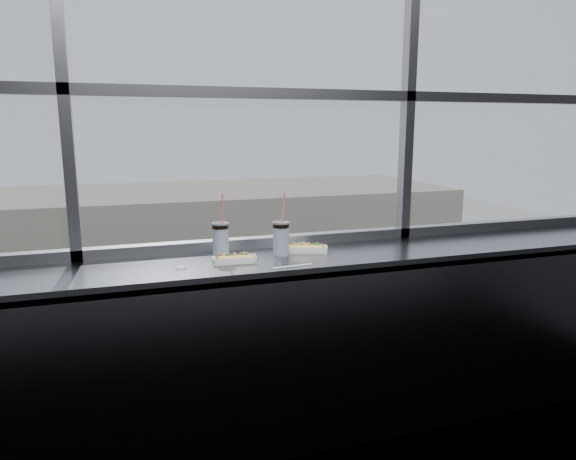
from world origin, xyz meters
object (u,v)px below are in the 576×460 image
object	(u,v)px
wrapper	(180,267)
pedestrian_b	(107,334)
hotdog_tray_left	(235,259)
hotdog_tray_right	(306,248)
loose_straw	(293,266)
soda_cup_right	(281,237)
tree_right	(325,268)
soda_cup_left	(221,238)
pedestrian_a	(63,333)
car_far_b	(206,340)
pedestrian_d	(288,305)
car_far_c	(354,323)
car_near_c	(190,426)
pedestrian_c	(206,310)
tree_center	(181,287)
car_near_d	(296,405)

from	to	relation	value
wrapper	pedestrian_b	size ratio (longest dim) A/B	0.04
wrapper	pedestrian_b	world-z (taller)	wrapper
hotdog_tray_left	pedestrian_b	xyz separation A→B (m)	(-1.85, 27.41, -11.13)
hotdog_tray_right	loose_straw	size ratio (longest dim) A/B	1.20
soda_cup_right	tree_right	distance (m)	31.84
hotdog_tray_right	loose_straw	bearing A→B (deg)	-102.35
soda_cup_left	pedestrian_b	size ratio (longest dim) A/B	0.19
soda_cup_left	pedestrian_a	bearing A→B (deg)	98.54
car_far_b	pedestrian_a	world-z (taller)	car_far_b
pedestrian_d	soda_cup_right	bearing A→B (deg)	161.70
hotdog_tray_right	car_far_c	xyz separation A→B (m)	(12.10, 24.22, -11.08)
car_near_c	pedestrian_c	distance (m)	13.12
pedestrian_d	pedestrian_a	world-z (taller)	pedestrian_d
pedestrian_a	car_far_b	bearing A→B (deg)	-28.63
hotdog_tray_left	car_far_c	distance (m)	29.52
soda_cup_right	car_far_b	world-z (taller)	soda_cup_right
tree_right	car_far_b	bearing A→B (deg)	-155.47
soda_cup_right	pedestrian_d	distance (m)	31.98
car_far_c	pedestrian_c	size ratio (longest dim) A/B	2.58
car_near_c	tree_right	xyz separation A→B (m)	(10.70, 12.00, 2.48)
hotdog_tray_right	pedestrian_d	xyz separation A→B (m)	(9.27, 28.46, -11.01)
car_far_b	pedestrian_a	distance (m)	8.84
pedestrian_d	pedestrian_a	xyz separation A→B (m)	(-14.01, -0.01, -0.15)
tree_center	hotdog_tray_right	bearing A→B (deg)	-94.41
hotdog_tray_right	pedestrian_a	bearing A→B (deg)	119.14
soda_cup_left	pedestrian_c	distance (m)	31.32
car_near_d	loose_straw	bearing A→B (deg)	155.60
tree_right	pedestrian_c	bearing A→B (deg)	174.03
car_far_c	car_far_b	bearing A→B (deg)	97.95
car_near_d	tree_center	size ratio (longest dim) A/B	1.42
hotdog_tray_right	pedestrian_c	xyz separation A→B (m)	(3.83, 29.05, -10.95)
loose_straw	pedestrian_a	size ratio (longest dim) A/B	0.12
pedestrian_b	tree_right	xyz separation A→B (m)	(14.06, 0.91, 2.56)
tree_center	tree_right	distance (m)	9.61
pedestrian_a	soda_cup_right	bearing A→B (deg)	-80.83
hotdog_tray_left	soda_cup_left	distance (m)	0.19
soda_cup_right	car_near_d	xyz separation A→B (m)	(5.73, 16.23, -11.03)
pedestrian_c	hotdog_tray_left	bearing A→B (deg)	81.66
hotdog_tray_left	soda_cup_left	bearing A→B (deg)	108.40
pedestrian_b	pedestrian_a	size ratio (longest dim) A/B	1.03
car_near_d	car_near_c	world-z (taller)	car_near_d
loose_straw	tree_right	xyz separation A→B (m)	(11.95, 28.49, -8.56)
car_near_d	tree_right	xyz separation A→B (m)	(6.20, 12.00, 2.37)
loose_straw	car_far_b	distance (m)	27.00
car_near_d	car_far_c	bearing A→B (deg)	-44.37
soda_cup_right	car_far_b	bearing A→B (deg)	82.56
soda_cup_right	pedestrian_b	distance (m)	29.61
pedestrian_a	tree_center	xyz separation A→B (m)	(6.92, -0.23, 2.22)
wrapper	car_near_d	bearing A→B (deg)	68.90
car_far_b	pedestrian_b	distance (m)	6.14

